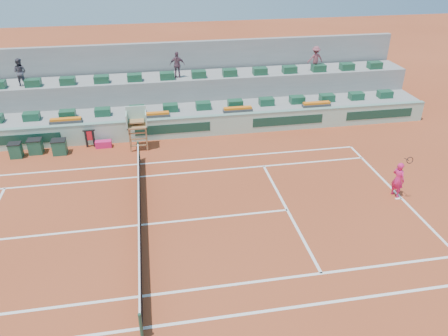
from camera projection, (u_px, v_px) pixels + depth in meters
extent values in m
plane|color=#9D3C1E|center=(141.00, 225.00, 18.32)|extent=(90.00, 90.00, 0.00)
cube|color=#959693|center=(138.00, 117.00, 27.26)|extent=(36.00, 4.00, 1.20)
cube|color=#959693|center=(137.00, 98.00, 28.30)|extent=(36.00, 2.40, 2.60)
cube|color=#959693|center=(136.00, 77.00, 29.25)|extent=(36.00, 0.40, 4.40)
cube|color=#E61E6A|center=(104.00, 144.00, 24.74)|extent=(0.89, 0.40, 0.40)
imported|color=#474652|center=(20.00, 72.00, 25.98)|extent=(0.95, 0.83, 1.65)
imported|color=#694655|center=(177.00, 65.00, 27.39)|extent=(0.99, 0.49, 1.63)
imported|color=#8A454F|center=(315.00, 59.00, 28.76)|extent=(1.05, 0.63, 1.61)
cube|color=white|center=(401.00, 198.00, 20.13)|extent=(0.12, 10.97, 0.01)
cube|color=white|center=(142.00, 328.00, 13.58)|extent=(23.77, 0.12, 0.01)
cube|color=white|center=(140.00, 164.00, 23.05)|extent=(23.77, 0.12, 0.01)
cube|color=white|center=(142.00, 296.00, 14.76)|extent=(23.77, 0.12, 0.01)
cube|color=white|center=(140.00, 177.00, 21.86)|extent=(23.77, 0.12, 0.01)
cube|color=white|center=(287.00, 210.00, 19.29)|extent=(0.12, 8.23, 0.01)
cube|color=white|center=(141.00, 225.00, 18.31)|extent=(12.80, 0.12, 0.01)
cube|color=white|center=(398.00, 198.00, 20.11)|extent=(0.30, 0.12, 0.01)
cube|color=black|center=(140.00, 216.00, 18.10)|extent=(0.03, 11.87, 0.92)
cube|color=white|center=(139.00, 206.00, 17.86)|extent=(0.06, 11.87, 0.07)
cylinder|color=#1F4834|center=(141.00, 327.00, 12.93)|extent=(0.10, 0.10, 1.10)
cylinder|color=#1F4834|center=(139.00, 151.00, 23.17)|extent=(0.10, 0.10, 1.10)
cube|color=#A4CFB7|center=(138.00, 131.00, 25.36)|extent=(36.00, 0.30, 1.20)
cube|color=gray|center=(137.00, 121.00, 25.06)|extent=(36.00, 0.34, 0.06)
cube|color=#153C2E|center=(20.00, 140.00, 24.20)|extent=(4.40, 0.02, 0.56)
cube|color=#153C2E|center=(173.00, 129.00, 25.50)|extent=(4.40, 0.02, 0.56)
cube|color=#153C2E|center=(288.00, 121.00, 26.58)|extent=(4.40, 0.02, 0.56)
cube|color=#153C2E|center=(379.00, 114.00, 27.50)|extent=(4.40, 0.02, 0.56)
cube|color=#976539|center=(130.00, 141.00, 24.00)|extent=(0.08, 0.08, 1.35)
cube|color=#976539|center=(147.00, 140.00, 24.14)|extent=(0.08, 0.08, 1.35)
cube|color=#976539|center=(130.00, 136.00, 24.61)|extent=(0.08, 0.08, 1.35)
cube|color=#976539|center=(146.00, 134.00, 24.75)|extent=(0.08, 0.08, 1.35)
cube|color=#976539|center=(137.00, 126.00, 24.03)|extent=(1.10, 0.90, 0.08)
cube|color=#A4CFB7|center=(136.00, 115.00, 24.11)|extent=(1.10, 0.08, 1.00)
cube|color=#A4CFB7|center=(127.00, 120.00, 23.78)|extent=(0.06, 0.90, 0.80)
cube|color=#A4CFB7|center=(146.00, 119.00, 23.94)|extent=(0.06, 0.90, 0.80)
cube|color=#976539|center=(137.00, 121.00, 24.00)|extent=(0.80, 0.60, 0.08)
cube|color=#976539|center=(139.00, 145.00, 24.23)|extent=(0.90, 0.08, 0.06)
cube|color=#976539|center=(138.00, 139.00, 24.04)|extent=(0.90, 0.08, 0.06)
cube|color=#976539|center=(138.00, 133.00, 23.87)|extent=(0.90, 0.08, 0.06)
cube|color=#194D33|center=(32.00, 116.00, 25.17)|extent=(0.90, 0.60, 0.44)
cube|color=#194D33|center=(68.00, 114.00, 25.47)|extent=(0.90, 0.60, 0.44)
cube|color=#194D33|center=(103.00, 112.00, 25.78)|extent=(0.90, 0.60, 0.44)
cube|color=#194D33|center=(137.00, 110.00, 26.09)|extent=(0.90, 0.60, 0.44)
cube|color=#194D33|center=(170.00, 108.00, 26.39)|extent=(0.90, 0.60, 0.44)
cube|color=#194D33|center=(203.00, 105.00, 26.70)|extent=(0.90, 0.60, 0.44)
cube|color=#194D33|center=(235.00, 103.00, 27.01)|extent=(0.90, 0.60, 0.44)
cube|color=#194D33|center=(266.00, 102.00, 27.31)|extent=(0.90, 0.60, 0.44)
cube|color=#194D33|center=(297.00, 100.00, 27.62)|extent=(0.90, 0.60, 0.44)
cube|color=#194D33|center=(327.00, 98.00, 27.93)|extent=(0.90, 0.60, 0.44)
cube|color=#194D33|center=(356.00, 96.00, 28.23)|extent=(0.90, 0.60, 0.44)
cube|color=#194D33|center=(385.00, 94.00, 28.54)|extent=(0.90, 0.60, 0.44)
cube|color=#194D33|center=(33.00, 83.00, 26.13)|extent=(0.90, 0.60, 0.44)
cube|color=#194D33|center=(68.00, 81.00, 26.44)|extent=(0.90, 0.60, 0.44)
cube|color=#194D33|center=(102.00, 79.00, 26.75)|extent=(0.90, 0.60, 0.44)
cube|color=#194D33|center=(135.00, 77.00, 27.05)|extent=(0.90, 0.60, 0.44)
cube|color=#194D33|center=(167.00, 76.00, 27.36)|extent=(0.90, 0.60, 0.44)
cube|color=#194D33|center=(199.00, 74.00, 27.66)|extent=(0.90, 0.60, 0.44)
cube|color=#194D33|center=(230.00, 73.00, 27.97)|extent=(0.90, 0.60, 0.44)
cube|color=#194D33|center=(260.00, 71.00, 28.28)|extent=(0.90, 0.60, 0.44)
cube|color=#194D33|center=(290.00, 69.00, 28.58)|extent=(0.90, 0.60, 0.44)
cube|color=#194D33|center=(319.00, 68.00, 28.89)|extent=(0.90, 0.60, 0.44)
cube|color=#194D33|center=(347.00, 67.00, 29.20)|extent=(0.90, 0.60, 0.44)
cube|color=#194D33|center=(375.00, 65.00, 29.50)|extent=(0.90, 0.60, 0.44)
cube|color=#464646|center=(66.00, 121.00, 24.85)|extent=(1.80, 0.36, 0.16)
cube|color=orange|center=(66.00, 119.00, 24.78)|extent=(1.70, 0.32, 0.12)
cube|color=#464646|center=(154.00, 116.00, 25.62)|extent=(1.80, 0.36, 0.16)
cube|color=orange|center=(154.00, 113.00, 25.55)|extent=(1.70, 0.32, 0.12)
cube|color=#464646|center=(238.00, 110.00, 26.38)|extent=(1.80, 0.36, 0.16)
cube|color=orange|center=(238.00, 108.00, 26.32)|extent=(1.70, 0.32, 0.12)
cube|color=#464646|center=(316.00, 105.00, 27.15)|extent=(1.80, 0.36, 0.16)
cube|color=orange|center=(317.00, 103.00, 27.08)|extent=(1.70, 0.32, 0.12)
cube|color=#194D38|center=(60.00, 147.00, 23.93)|extent=(0.73, 0.62, 0.80)
cube|color=black|center=(58.00, 140.00, 23.73)|extent=(0.77, 0.66, 0.04)
cube|color=#194D38|center=(36.00, 147.00, 23.99)|extent=(0.71, 0.61, 0.80)
cube|color=black|center=(34.00, 140.00, 23.79)|extent=(0.75, 0.65, 0.04)
cube|color=#194D38|center=(16.00, 151.00, 23.56)|extent=(0.62, 0.53, 0.80)
cube|color=black|center=(14.00, 144.00, 23.36)|extent=(0.66, 0.57, 0.04)
cube|color=black|center=(86.00, 139.00, 24.63)|extent=(0.11, 0.11, 1.00)
cube|color=black|center=(94.00, 138.00, 24.69)|extent=(0.11, 0.11, 1.00)
cube|color=black|center=(89.00, 131.00, 24.42)|extent=(0.67, 0.09, 0.06)
cube|color=red|center=(89.00, 136.00, 24.54)|extent=(0.49, 0.04, 0.56)
imported|color=#E61E6A|center=(398.00, 179.00, 19.95)|extent=(0.61, 0.73, 1.71)
cylinder|color=black|center=(407.00, 159.00, 19.11)|extent=(0.03, 0.35, 0.09)
torus|color=black|center=(410.00, 160.00, 18.89)|extent=(0.31, 0.08, 0.31)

